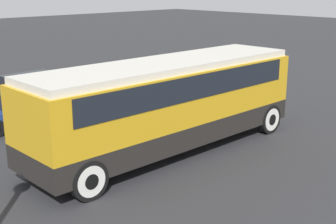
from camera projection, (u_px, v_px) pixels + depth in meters
ground_plane at (168, 152)px, 15.35m from camera, size 120.00×120.00×0.00m
tour_bus at (170, 98)px, 14.93m from camera, size 9.83×2.59×3.00m
parked_car_near at (148, 87)px, 21.71m from camera, size 4.04×1.96×1.30m
parked_car_mid at (34, 89)px, 21.16m from camera, size 4.35×1.86×1.38m
parked_car_far at (27, 106)px, 18.27m from camera, size 4.37×1.91×1.43m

